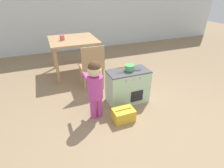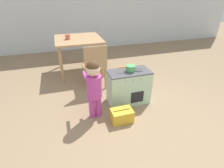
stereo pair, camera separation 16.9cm
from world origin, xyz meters
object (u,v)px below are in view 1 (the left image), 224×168
object	(u,v)px
toy_pot	(129,67)
child_figure	(95,84)
dining_chair_near	(92,66)
toy_basket	(123,115)
cup_on_table	(62,38)
play_kitchen	(128,86)
dining_table	(73,44)

from	to	relation	value
toy_pot	child_figure	size ratio (longest dim) A/B	0.31
dining_chair_near	toy_basket	bearing A→B (deg)	-82.28
cup_on_table	dining_chair_near	bearing A→B (deg)	-64.68
toy_pot	child_figure	xyz separation A→B (m)	(-0.60, -0.21, -0.06)
child_figure	toy_basket	size ratio (longest dim) A/B	2.90
play_kitchen	toy_basket	bearing A→B (deg)	-122.07
dining_table	cup_on_table	xyz separation A→B (m)	(-0.21, -0.02, 0.15)
dining_chair_near	dining_table	bearing A→B (deg)	101.48
dining_table	play_kitchen	bearing A→B (deg)	-68.34
play_kitchen	toy_pot	xyz separation A→B (m)	(0.01, 0.00, 0.33)
play_kitchen	dining_table	world-z (taller)	dining_table
dining_table	dining_chair_near	xyz separation A→B (m)	(0.16, -0.80, -0.20)
toy_basket	child_figure	bearing A→B (deg)	147.24
child_figure	dining_chair_near	bearing A→B (deg)	77.47
toy_pot	dining_chair_near	world-z (taller)	dining_chair_near
child_figure	toy_basket	world-z (taller)	child_figure
toy_pot	dining_chair_near	distance (m)	0.77
dining_table	dining_chair_near	bearing A→B (deg)	-78.52
toy_pot	toy_basket	bearing A→B (deg)	-123.29
dining_table	child_figure	bearing A→B (deg)	-90.87
toy_basket	dining_table	size ratio (longest dim) A/B	0.31
dining_table	dining_chair_near	world-z (taller)	dining_chair_near
dining_table	cup_on_table	world-z (taller)	cup_on_table
play_kitchen	child_figure	xyz separation A→B (m)	(-0.59, -0.21, 0.27)
child_figure	dining_table	size ratio (longest dim) A/B	0.91
cup_on_table	dining_table	bearing A→B (deg)	5.83
play_kitchen	toy_basket	distance (m)	0.53
play_kitchen	dining_table	size ratio (longest dim) A/B	0.69
toy_pot	toy_basket	world-z (taller)	toy_pot
toy_pot	cup_on_table	size ratio (longest dim) A/B	2.77
dining_table	toy_pot	bearing A→B (deg)	-67.88
dining_table	dining_chair_near	distance (m)	0.84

